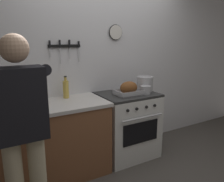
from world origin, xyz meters
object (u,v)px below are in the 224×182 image
at_px(person_cook, 21,127).
at_px(roasting_pan, 129,89).
at_px(bottle_wine_red, 10,96).
at_px(saucepan, 145,90).
at_px(bottle_vinegar, 20,96).
at_px(stove, 127,125).
at_px(cutting_board, 12,112).
at_px(stock_pot, 145,84).
at_px(bottle_cooking_oil, 66,89).

relative_size(person_cook, roasting_pan, 4.72).
height_order(roasting_pan, bottle_wine_red, bottle_wine_red).
distance_m(saucepan, bottle_vinegar, 1.56).
height_order(saucepan, bottle_vinegar, bottle_vinegar).
height_order(stove, bottle_wine_red, bottle_wine_red).
xyz_separation_m(roasting_pan, saucepan, (0.22, -0.07, -0.03)).
relative_size(person_cook, cutting_board, 4.61).
distance_m(roasting_pan, stock_pot, 0.33).
bearing_deg(roasting_pan, saucepan, -18.65).
relative_size(person_cook, saucepan, 11.51).
relative_size(stove, bottle_cooking_oil, 3.26).
bearing_deg(stock_pot, saucepan, -124.79).
distance_m(stove, bottle_wine_red, 1.56).
relative_size(stove, roasting_pan, 2.56).
xyz_separation_m(roasting_pan, stock_pot, (0.32, 0.07, 0.02)).
distance_m(stove, saucepan, 0.56).
distance_m(cutting_board, bottle_cooking_oil, 0.73).
xyz_separation_m(saucepan, bottle_vinegar, (-1.53, 0.27, 0.05)).
distance_m(bottle_vinegar, bottle_cooking_oil, 0.55).
height_order(stock_pot, saucepan, stock_pot).
bearing_deg(cutting_board, bottle_vinegar, 64.69).
height_order(person_cook, roasting_pan, person_cook).
bearing_deg(bottle_wine_red, cutting_board, -93.28).
bearing_deg(bottle_cooking_oil, bottle_wine_red, -172.15).
xyz_separation_m(stove, stock_pot, (0.29, 0.00, 0.55)).
xyz_separation_m(cutting_board, bottle_cooking_oil, (0.66, 0.29, 0.11)).
height_order(person_cook, cutting_board, person_cook).
bearing_deg(person_cook, stock_pot, -83.00).
bearing_deg(bottle_vinegar, cutting_board, -115.31).
height_order(stove, roasting_pan, roasting_pan).
relative_size(roasting_pan, cutting_board, 0.98).
bearing_deg(bottle_cooking_oil, stock_pot, -9.51).
height_order(saucepan, cutting_board, saucepan).
bearing_deg(roasting_pan, bottle_wine_red, 173.38).
height_order(bottle_wine_red, bottle_cooking_oil, bottle_wine_red).
xyz_separation_m(stove, saucepan, (0.19, -0.14, 0.50)).
bearing_deg(stove, stock_pot, 0.59).
bearing_deg(person_cook, cutting_board, -13.87).
distance_m(bottle_wine_red, bottle_cooking_oil, 0.65).
height_order(person_cook, bottle_cooking_oil, person_cook).
relative_size(stock_pot, bottle_wine_red, 0.72).
xyz_separation_m(person_cook, cutting_board, (-0.00, 0.57, -0.04)).
relative_size(roasting_pan, bottle_cooking_oil, 1.27).
bearing_deg(bottle_wine_red, stove, -3.81).
xyz_separation_m(stock_pot, cutting_board, (-1.74, -0.11, -0.09)).
xyz_separation_m(bottle_wine_red, bottle_vinegar, (0.10, 0.03, -0.02)).
height_order(stove, saucepan, saucepan).
bearing_deg(cutting_board, bottle_cooking_oil, 23.85).
bearing_deg(saucepan, bottle_vinegar, 170.06).
bearing_deg(bottle_wine_red, person_cook, -90.63).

